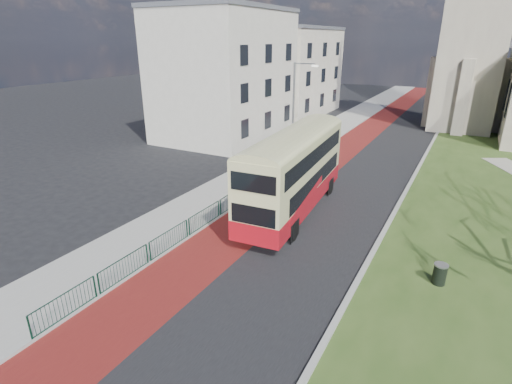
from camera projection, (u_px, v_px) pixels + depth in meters
The scene contains 12 objects.
ground at pixel (226, 259), 19.28m from camera, with size 160.00×160.00×0.00m, color black.
road_carriageway at pixel (364, 160), 34.99m from camera, with size 9.00×120.00×0.01m, color black.
bus_lane at pixel (334, 156), 36.19m from camera, with size 3.40×120.00×0.01m, color #591414.
pavement_west at pixel (295, 150), 37.87m from camera, with size 4.00×120.00×0.12m, color gray.
kerb_west at pixel (315, 153), 36.97m from camera, with size 0.25×120.00×0.13m, color #999993.
kerb_east at pixel (422, 161), 34.55m from camera, with size 0.25×80.00×0.13m, color #999993.
pedestrian_railing at pixel (220, 208), 23.67m from camera, with size 0.07×24.00×1.12m.
street_block_near at pixel (225, 74), 41.19m from camera, with size 10.30×14.30×13.00m.
street_block_far at pixel (288, 71), 54.57m from camera, with size 10.30×16.30×11.50m.
streetlamp at pixel (295, 105), 34.30m from camera, with size 2.13×0.18×8.00m.
bus at pixel (294, 169), 23.59m from camera, with size 3.52×11.77×4.86m.
litter_bin at pixel (440, 274), 17.15m from camera, with size 0.72×0.72×0.95m.
Camera 1 is at (9.31, -14.07, 10.00)m, focal length 28.00 mm.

